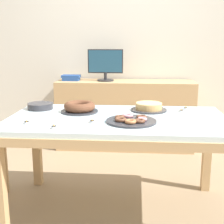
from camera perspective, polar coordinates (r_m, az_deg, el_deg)
ground_plane at (r=2.61m, az=0.97°, el=-17.29°), size 12.00×12.00×0.00m
wall_back at (r=4.06m, az=2.68°, el=12.70°), size 8.00×0.10×2.60m
dining_table at (r=2.35m, az=1.03°, el=-3.10°), size 1.66×0.92×0.76m
sideboard at (r=3.87m, az=2.39°, el=-0.49°), size 1.66×0.44×0.84m
computer_monitor at (r=3.79m, az=-1.22°, el=8.56°), size 0.42×0.20×0.38m
book_stack at (r=3.87m, az=-7.48°, el=6.24°), size 0.22×0.14×0.07m
cake_chocolate_round at (r=2.56m, az=6.76°, el=0.89°), size 0.29×0.29×0.06m
cake_golden_bundt at (r=2.50m, az=-5.95°, el=0.86°), size 0.29×0.29×0.08m
pastry_platter at (r=2.19m, az=3.53°, el=-1.52°), size 0.35×0.35×0.04m
plate_stack at (r=2.67m, az=-12.97°, el=1.07°), size 0.21×0.21×0.05m
tealight_left_edge at (r=2.06m, az=-10.57°, el=-2.70°), size 0.04×0.04×0.04m
tealight_right_edge at (r=2.65m, az=13.32°, el=0.65°), size 0.04×0.04×0.04m
tealight_near_cakes at (r=2.16m, az=-3.66°, el=-1.76°), size 0.04×0.04×0.04m
tealight_near_front at (r=2.21m, az=-15.36°, el=-1.87°), size 0.04×0.04×0.04m
tealight_centre at (r=2.55m, az=12.54°, el=0.21°), size 0.04×0.04×0.04m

